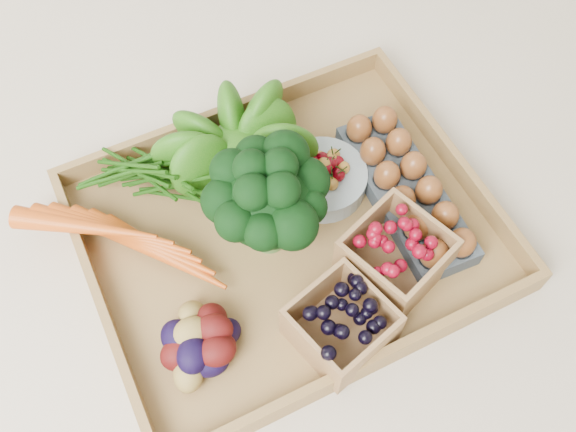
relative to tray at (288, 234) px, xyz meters
name	(u,v)px	position (x,y,z in m)	size (l,w,h in m)	color
ground	(288,237)	(0.00, 0.00, -0.01)	(4.00, 4.00, 0.00)	beige
tray	(288,234)	(0.00, 0.00, 0.00)	(0.55, 0.45, 0.01)	olive
carrots	(137,240)	(-0.20, 0.07, 0.03)	(0.22, 0.15, 0.05)	#C24A0F
lettuce	(235,144)	(-0.02, 0.12, 0.08)	(0.15, 0.15, 0.15)	#104D0C
broccoli	(268,216)	(-0.03, 0.00, 0.07)	(0.16, 0.16, 0.13)	black
cherry_bowl	(322,179)	(0.08, 0.05, 0.02)	(0.13, 0.13, 0.03)	#8C9EA5
egg_carton	(405,193)	(0.17, -0.02, 0.02)	(0.09, 0.27, 0.03)	#3C454C
potatoes	(203,342)	(-0.17, -0.11, 0.04)	(0.13, 0.13, 0.07)	#3B0909
punnet_blackberry	(341,325)	(-0.01, -0.17, 0.04)	(0.11, 0.11, 0.07)	black
punnet_raspberry	(395,255)	(0.10, -0.11, 0.05)	(0.12, 0.12, 0.08)	#660413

